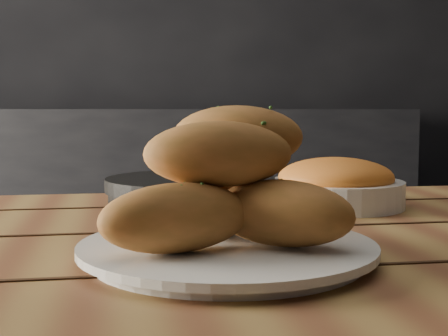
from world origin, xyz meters
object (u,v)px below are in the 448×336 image
(plate, at_px, (227,251))
(bread_rolls, at_px, (225,185))
(skillet, at_px, (192,191))
(table, at_px, (208,330))
(bowl, at_px, (336,185))

(plate, relative_size, bread_rolls, 1.13)
(bread_rolls, height_order, skillet, bread_rolls)
(table, distance_m, bowl, 0.37)
(bread_rolls, distance_m, skillet, 0.35)
(bread_rolls, relative_size, bowl, 1.26)
(bowl, bearing_deg, table, -132.81)
(skillet, xyz_separation_m, bowl, (0.22, -0.04, 0.01))
(table, bearing_deg, plate, -78.91)
(table, distance_m, plate, 0.12)
(plate, distance_m, bread_rolls, 0.07)
(plate, bearing_deg, bread_rolls, 117.07)
(plate, bearing_deg, table, 101.09)
(plate, height_order, bowl, bowl)
(plate, height_order, skillet, skillet)
(table, xyz_separation_m, plate, (0.01, -0.06, 0.10))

